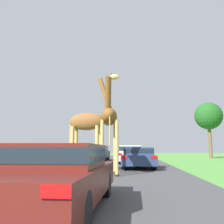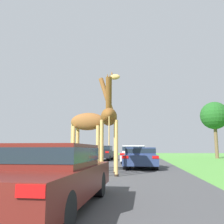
# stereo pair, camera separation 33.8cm
# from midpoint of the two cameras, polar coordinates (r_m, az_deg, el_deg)

# --- Properties ---
(road) EXTENTS (7.29, 120.00, 0.00)m
(road) POSITION_cam_midpoint_polar(r_m,az_deg,el_deg) (30.99, 3.38, -11.11)
(road) COLOR #424244
(road) RESTS_ON ground
(giraffe_near_road) EXTENTS (1.03, 2.70, 5.19)m
(giraffe_near_road) POSITION_cam_midpoint_polar(r_m,az_deg,el_deg) (11.30, -1.65, -1.29)
(giraffe_near_road) COLOR tan
(giraffe_near_road) RESTS_ON ground
(giraffe_companion) EXTENTS (2.82, 0.99, 5.40)m
(giraffe_companion) POSITION_cam_midpoint_polar(r_m,az_deg,el_deg) (13.01, -6.43, -3.02)
(giraffe_companion) COLOR tan
(giraffe_companion) RESTS_ON ground
(car_lead_maroon) EXTENTS (1.76, 4.47, 1.23)m
(car_lead_maroon) POSITION_cam_midpoint_polar(r_m,az_deg,el_deg) (4.92, -14.87, -14.15)
(car_lead_maroon) COLOR #561914
(car_lead_maroon) RESTS_ON ground
(car_queue_right) EXTENTS (1.98, 4.28, 1.47)m
(car_queue_right) POSITION_cam_midpoint_polar(r_m,az_deg,el_deg) (20.37, 4.01, -10.04)
(car_queue_right) COLOR silver
(car_queue_right) RESTS_ON ground
(car_queue_left) EXTENTS (1.75, 4.52, 1.45)m
(car_queue_left) POSITION_cam_midpoint_polar(r_m,az_deg,el_deg) (28.98, 5.24, -9.72)
(car_queue_left) COLOR gray
(car_queue_left) RESTS_ON ground
(car_far_ahead) EXTENTS (1.97, 4.27, 1.26)m
(car_far_ahead) POSITION_cam_midpoint_polar(r_m,az_deg,el_deg) (15.08, 5.77, -10.73)
(car_far_ahead) COLOR navy
(car_far_ahead) RESTS_ON ground
(car_verge_right) EXTENTS (1.89, 4.71, 1.53)m
(car_verge_right) POSITION_cam_midpoint_polar(r_m,az_deg,el_deg) (25.61, -3.52, -9.72)
(car_verge_right) COLOR black
(car_verge_right) RESTS_ON ground
(tree_centre_back) EXTENTS (3.67, 3.67, 7.48)m
(tree_centre_back) POSITION_cam_midpoint_polar(r_m,az_deg,el_deg) (34.58, 21.94, -0.99)
(tree_centre_back) COLOR brown
(tree_centre_back) RESTS_ON ground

